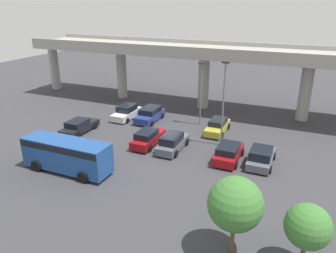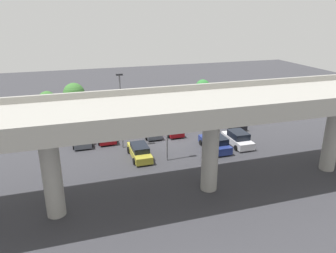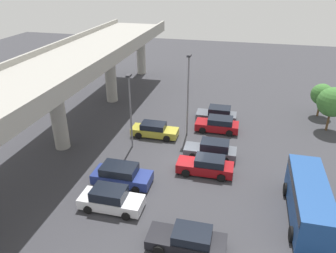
{
  "view_description": "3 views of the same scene",
  "coord_description": "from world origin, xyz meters",
  "px_view_note": "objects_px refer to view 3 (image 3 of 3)",
  "views": [
    {
      "loc": [
        12.57,
        -28.44,
        13.56
      ],
      "look_at": [
        -0.36,
        1.34,
        1.01
      ],
      "focal_mm": 35.0,
      "sensor_mm": 36.0,
      "label": 1
    },
    {
      "loc": [
        10.85,
        35.05,
        14.59
      ],
      "look_at": [
        0.05,
        0.83,
        1.82
      ],
      "focal_mm": 35.0,
      "sensor_mm": 36.0,
      "label": 2
    },
    {
      "loc": [
        -24.47,
        -4.06,
        15.81
      ],
      "look_at": [
        1.74,
        2.28,
        2.55
      ],
      "focal_mm": 35.0,
      "sensor_mm": 36.0,
      "label": 3
    }
  ],
  "objects_px": {
    "parked_car_7": "(217,114)",
    "tree_front_right": "(322,94)",
    "parked_car_5": "(154,130)",
    "parked_car_6": "(218,124)",
    "lamp_post_mid_lot": "(130,106)",
    "tree_front_centre": "(333,102)",
    "parked_car_2": "(121,175)",
    "parked_car_0": "(188,240)",
    "parked_car_1": "(111,199)",
    "shuttle_bus": "(309,199)",
    "parked_car_4": "(212,150)",
    "lamp_post_near_aisle": "(188,90)",
    "parked_car_3": "(206,166)"
  },
  "relations": [
    {
      "from": "parked_car_5",
      "to": "tree_front_right",
      "type": "relative_size",
      "value": 1.22
    },
    {
      "from": "parked_car_7",
      "to": "parked_car_1",
      "type": "bearing_deg",
      "value": 70.89
    },
    {
      "from": "parked_car_5",
      "to": "parked_car_6",
      "type": "height_order",
      "value": "parked_car_6"
    },
    {
      "from": "parked_car_0",
      "to": "tree_front_centre",
      "type": "relative_size",
      "value": 1.03
    },
    {
      "from": "parked_car_6",
      "to": "tree_front_right",
      "type": "height_order",
      "value": "tree_front_right"
    },
    {
      "from": "parked_car_3",
      "to": "shuttle_bus",
      "type": "bearing_deg",
      "value": 152.97
    },
    {
      "from": "parked_car_5",
      "to": "lamp_post_mid_lot",
      "type": "distance_m",
      "value": 4.65
    },
    {
      "from": "parked_car_2",
      "to": "shuttle_bus",
      "type": "xyz_separation_m",
      "value": [
        -0.83,
        -13.88,
        0.88
      ]
    },
    {
      "from": "parked_car_7",
      "to": "lamp_post_mid_lot",
      "type": "relative_size",
      "value": 0.62
    },
    {
      "from": "parked_car_7",
      "to": "tree_front_right",
      "type": "distance_m",
      "value": 12.13
    },
    {
      "from": "parked_car_6",
      "to": "parked_car_5",
      "type": "bearing_deg",
      "value": 23.76
    },
    {
      "from": "tree_front_centre",
      "to": "parked_car_0",
      "type": "bearing_deg",
      "value": 149.68
    },
    {
      "from": "lamp_post_near_aisle",
      "to": "lamp_post_mid_lot",
      "type": "distance_m",
      "value": 6.04
    },
    {
      "from": "tree_front_centre",
      "to": "tree_front_right",
      "type": "bearing_deg",
      "value": 4.77
    },
    {
      "from": "parked_car_4",
      "to": "parked_car_7",
      "type": "height_order",
      "value": "parked_car_4"
    },
    {
      "from": "tree_front_centre",
      "to": "parked_car_2",
      "type": "bearing_deg",
      "value": 128.31
    },
    {
      "from": "lamp_post_mid_lot",
      "to": "parked_car_7",
      "type": "bearing_deg",
      "value": -42.46
    },
    {
      "from": "parked_car_0",
      "to": "parked_car_2",
      "type": "height_order",
      "value": "parked_car_2"
    },
    {
      "from": "parked_car_6",
      "to": "shuttle_bus",
      "type": "xyz_separation_m",
      "value": [
        -12.01,
        -7.31,
        0.9
      ]
    },
    {
      "from": "parked_car_6",
      "to": "tree_front_right",
      "type": "distance_m",
      "value": 13.0
    },
    {
      "from": "parked_car_1",
      "to": "parked_car_5",
      "type": "xyz_separation_m",
      "value": [
        11.46,
        -0.03,
        -0.06
      ]
    },
    {
      "from": "lamp_post_near_aisle",
      "to": "tree_front_centre",
      "type": "xyz_separation_m",
      "value": [
        4.44,
        -14.33,
        -1.67
      ]
    },
    {
      "from": "parked_car_0",
      "to": "shuttle_bus",
      "type": "distance_m",
      "value": 8.82
    },
    {
      "from": "parked_car_4",
      "to": "parked_car_0",
      "type": "bearing_deg",
      "value": 89.35
    },
    {
      "from": "parked_car_0",
      "to": "parked_car_5",
      "type": "xyz_separation_m",
      "value": [
        13.89,
        6.05,
        0.02
      ]
    },
    {
      "from": "lamp_post_near_aisle",
      "to": "parked_car_4",
      "type": "bearing_deg",
      "value": -142.87
    },
    {
      "from": "parked_car_5",
      "to": "parked_car_6",
      "type": "bearing_deg",
      "value": 23.76
    },
    {
      "from": "parked_car_2",
      "to": "lamp_post_near_aisle",
      "type": "distance_m",
      "value": 11.09
    },
    {
      "from": "tree_front_centre",
      "to": "tree_front_right",
      "type": "distance_m",
      "value": 3.79
    },
    {
      "from": "parked_car_1",
      "to": "shuttle_bus",
      "type": "relative_size",
      "value": 0.6
    },
    {
      "from": "parked_car_2",
      "to": "parked_car_5",
      "type": "distance_m",
      "value": 8.46
    },
    {
      "from": "parked_car_4",
      "to": "parked_car_6",
      "type": "relative_size",
      "value": 1.05
    },
    {
      "from": "parked_car_2",
      "to": "tree_front_right",
      "type": "bearing_deg",
      "value": 45.48
    },
    {
      "from": "parked_car_0",
      "to": "shuttle_bus",
      "type": "height_order",
      "value": "shuttle_bus"
    },
    {
      "from": "parked_car_4",
      "to": "tree_front_right",
      "type": "xyz_separation_m",
      "value": [
        12.16,
        -11.0,
        1.9
      ]
    },
    {
      "from": "parked_car_5",
      "to": "tree_front_centre",
      "type": "height_order",
      "value": "tree_front_centre"
    },
    {
      "from": "parked_car_2",
      "to": "lamp_post_mid_lot",
      "type": "distance_m",
      "value": 6.97
    },
    {
      "from": "parked_car_7",
      "to": "shuttle_bus",
      "type": "relative_size",
      "value": 0.58
    },
    {
      "from": "parked_car_1",
      "to": "tree_front_centre",
      "type": "bearing_deg",
      "value": 44.35
    },
    {
      "from": "parked_car_0",
      "to": "shuttle_bus",
      "type": "xyz_separation_m",
      "value": [
        4.61,
        -7.45,
        0.98
      ]
    },
    {
      "from": "parked_car_0",
      "to": "tree_front_right",
      "type": "distance_m",
      "value": 25.9
    },
    {
      "from": "parked_car_6",
      "to": "lamp_post_mid_lot",
      "type": "xyz_separation_m",
      "value": [
        -5.26,
        7.71,
        3.53
      ]
    },
    {
      "from": "parked_car_0",
      "to": "parked_car_5",
      "type": "bearing_deg",
      "value": -66.46
    },
    {
      "from": "parked_car_1",
      "to": "parked_car_2",
      "type": "distance_m",
      "value": 3.04
    },
    {
      "from": "shuttle_bus",
      "to": "lamp_post_mid_lot",
      "type": "xyz_separation_m",
      "value": [
        6.74,
        15.03,
        2.63
      ]
    },
    {
      "from": "parked_car_0",
      "to": "parked_car_3",
      "type": "distance_m",
      "value": 8.42
    },
    {
      "from": "parked_car_4",
      "to": "parked_car_2",
      "type": "bearing_deg",
      "value": 40.97
    },
    {
      "from": "parked_car_4",
      "to": "parked_car_5",
      "type": "bearing_deg",
      "value": -24.05
    },
    {
      "from": "parked_car_3",
      "to": "lamp_post_near_aisle",
      "type": "distance_m",
      "value": 8.38
    },
    {
      "from": "parked_car_4",
      "to": "lamp_post_near_aisle",
      "type": "bearing_deg",
      "value": -52.87
    }
  ]
}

